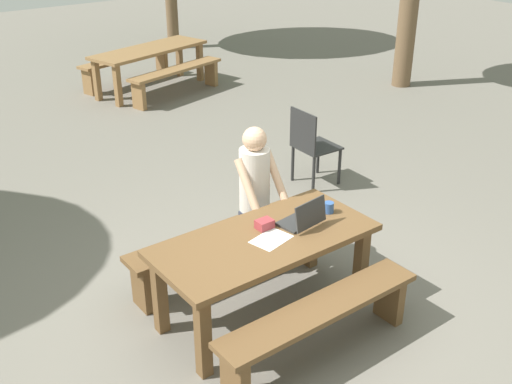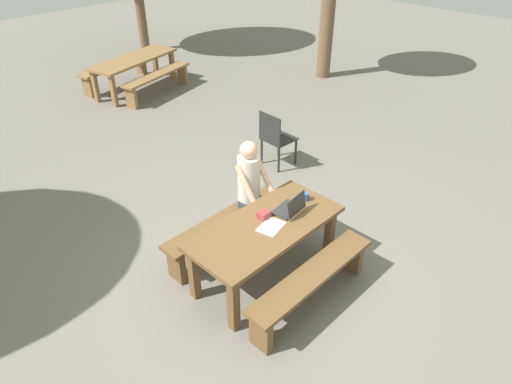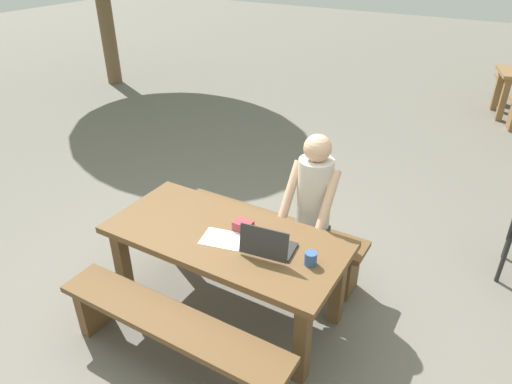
% 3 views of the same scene
% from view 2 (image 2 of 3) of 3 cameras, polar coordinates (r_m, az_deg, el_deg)
% --- Properties ---
extents(ground_plane, '(30.00, 30.00, 0.00)m').
position_cam_2_polar(ground_plane, '(5.18, 1.17, -10.35)').
color(ground_plane, slate).
extents(picnic_table_front, '(1.72, 0.80, 0.70)m').
position_cam_2_polar(picnic_table_front, '(4.79, 1.25, -5.22)').
color(picnic_table_front, brown).
rests_on(picnic_table_front, ground).
extents(bench_near, '(1.68, 0.30, 0.45)m').
position_cam_2_polar(bench_near, '(4.66, 7.09, -11.18)').
color(bench_near, brown).
rests_on(bench_near, ground).
extents(bench_far, '(1.68, 0.30, 0.45)m').
position_cam_2_polar(bench_far, '(5.32, -3.85, -4.34)').
color(bench_far, brown).
rests_on(bench_far, ground).
extents(laptop, '(0.36, 0.29, 0.23)m').
position_cam_2_polar(laptop, '(4.89, 4.41, -1.99)').
color(laptop, '#2D2D2D').
rests_on(laptop, picnic_table_front).
extents(small_pouch, '(0.13, 0.10, 0.07)m').
position_cam_2_polar(small_pouch, '(4.81, 1.00, -2.89)').
color(small_pouch, '#993338').
rests_on(small_pouch, picnic_table_front).
extents(paper_sheet, '(0.34, 0.27, 0.00)m').
position_cam_2_polar(paper_sheet, '(4.71, 1.91, -4.38)').
color(paper_sheet, white).
rests_on(paper_sheet, picnic_table_front).
extents(coffee_mug, '(0.08, 0.08, 0.09)m').
position_cam_2_polar(coffee_mug, '(5.11, 6.38, -0.59)').
color(coffee_mug, '#335693').
rests_on(coffee_mug, picnic_table_front).
extents(person_seated, '(0.37, 0.39, 1.30)m').
position_cam_2_polar(person_seated, '(5.27, -0.60, 0.89)').
color(person_seated, '#333847').
rests_on(person_seated, ground).
extents(plastic_chair, '(0.46, 0.46, 0.90)m').
position_cam_2_polar(plastic_chair, '(6.94, 2.48, 6.89)').
color(plastic_chair, '#262626').
rests_on(plastic_chair, ground).
extents(picnic_table_mid, '(2.17, 1.20, 0.71)m').
position_cam_2_polar(picnic_table_mid, '(10.30, -15.22, 15.55)').
color(picnic_table_mid, olive).
rests_on(picnic_table_mid, ground).
extents(bench_mid_south, '(1.87, 0.76, 0.47)m').
position_cam_2_polar(bench_mid_south, '(9.98, -12.40, 13.86)').
color(bench_mid_south, olive).
rests_on(bench_mid_south, ground).
extents(bench_mid_north, '(1.87, 0.76, 0.47)m').
position_cam_2_polar(bench_mid_north, '(10.80, -17.45, 14.62)').
color(bench_mid_north, olive).
rests_on(bench_mid_north, ground).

